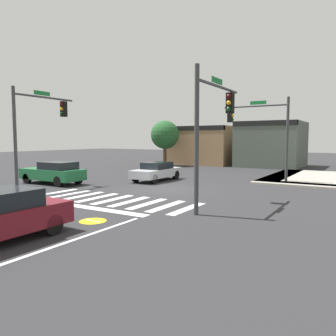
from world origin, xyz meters
TOP-DOWN VIEW (x-y plane):
  - ground_plane at (0.00, 0.00)m, footprint 120.00×120.00m
  - crosswalk_near at (0.00, -4.50)m, footprint 8.59×2.87m
  - bike_detector_marking at (2.18, -8.13)m, footprint 0.98×0.98m
  - curb_corner_northeast at (8.49, 9.42)m, footprint 10.00×10.60m
  - storefront_row at (-2.06, 19.07)m, footprint 14.77×6.88m
  - traffic_signal_northeast at (4.23, 5.95)m, footprint 4.48×0.32m
  - traffic_signal_southeast at (4.91, -3.76)m, footprint 0.32×4.35m
  - traffic_signal_southwest at (-5.91, -4.13)m, footprint 0.32×4.19m
  - car_green at (-7.05, -2.20)m, footprint 4.46×1.83m
  - car_silver at (-2.17, 2.69)m, footprint 1.71×4.26m
  - roadside_tree at (-8.50, 14.00)m, footprint 3.08×3.08m

SIDE VIEW (x-z plane):
  - ground_plane at x=0.00m, z-range 0.00..0.00m
  - bike_detector_marking at x=2.18m, z-range 0.00..0.01m
  - crosswalk_near at x=0.00m, z-range 0.00..0.01m
  - curb_corner_northeast at x=8.49m, z-range 0.00..0.15m
  - car_silver at x=-2.17m, z-range 0.02..1.34m
  - car_green at x=-7.05m, z-range 0.02..1.49m
  - storefront_row at x=-2.06m, z-range -0.07..4.68m
  - roadside_tree at x=-8.50m, z-range 0.91..5.85m
  - traffic_signal_northeast at x=4.23m, z-range 1.03..6.72m
  - traffic_signal_southeast at x=4.91m, z-range 1.01..6.77m
  - traffic_signal_southwest at x=-5.91m, z-range 1.09..6.87m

